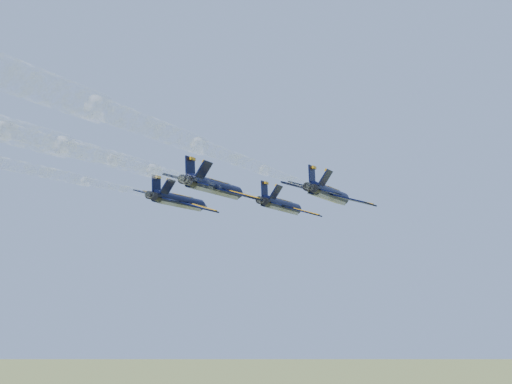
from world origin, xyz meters
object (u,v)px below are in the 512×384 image
at_px(jet_slot, 215,188).
at_px(jet_lead, 282,206).
at_px(jet_left, 180,201).
at_px(jet_right, 329,194).

bearing_deg(jet_slot, jet_lead, 89.07).
bearing_deg(jet_lead, jet_slot, -90.93).
height_order(jet_lead, jet_left, same).
height_order(jet_right, jet_slot, same).
relative_size(jet_left, jet_right, 1.00).
bearing_deg(jet_right, jet_lead, 134.36).
bearing_deg(jet_slot, jet_left, 133.57).
height_order(jet_lead, jet_right, same).
bearing_deg(jet_left, jet_lead, 43.79).
height_order(jet_left, jet_right, same).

